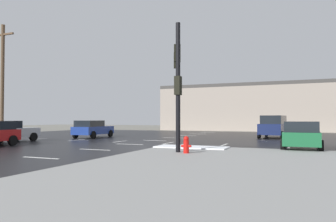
% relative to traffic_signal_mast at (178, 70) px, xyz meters
% --- Properties ---
extents(ground_plane, '(120.00, 120.00, 0.00)m').
position_rel_traffic_signal_mast_xyz_m(ground_plane, '(-4.68, 5.35, -4.28)').
color(ground_plane, slate).
extents(road_asphalt, '(44.00, 44.00, 0.02)m').
position_rel_traffic_signal_mast_xyz_m(road_asphalt, '(-4.68, 5.35, -4.27)').
color(road_asphalt, black).
rests_on(road_asphalt, ground_plane).
extents(snow_strip_curbside, '(4.00, 1.60, 0.06)m').
position_rel_traffic_signal_mast_xyz_m(snow_strip_curbside, '(0.32, 1.35, -4.11)').
color(snow_strip_curbside, white).
rests_on(snow_strip_curbside, sidewalk_corner).
extents(lane_markings, '(36.15, 36.15, 0.01)m').
position_rel_traffic_signal_mast_xyz_m(lane_markings, '(-3.47, 3.97, -4.25)').
color(lane_markings, silver).
rests_on(lane_markings, road_asphalt).
extents(traffic_signal_mast, '(1.95, 4.65, 6.25)m').
position_rel_traffic_signal_mast_xyz_m(traffic_signal_mast, '(0.00, 0.00, 0.00)').
color(traffic_signal_mast, black).
rests_on(traffic_signal_mast, sidewalk_corner).
extents(fire_hydrant, '(0.48, 0.26, 0.79)m').
position_rel_traffic_signal_mast_xyz_m(fire_hydrant, '(0.98, -1.49, -3.74)').
color(fire_hydrant, red).
rests_on(fire_hydrant, sidewalk_corner).
extents(strip_building_background, '(25.15, 8.00, 6.94)m').
position_rel_traffic_signal_mast_xyz_m(strip_building_background, '(-1.37, 33.61, -0.81)').
color(strip_building_background, gray).
rests_on(strip_building_background, ground_plane).
extents(sedan_blue, '(2.26, 4.63, 1.58)m').
position_rel_traffic_signal_mast_xyz_m(sedan_blue, '(-11.60, 8.71, -3.42)').
color(sedan_blue, navy).
rests_on(sedan_blue, road_asphalt).
extents(sedan_green, '(2.14, 4.59, 1.58)m').
position_rel_traffic_signal_mast_xyz_m(sedan_green, '(6.03, 3.52, -3.42)').
color(sedan_green, '#195933').
rests_on(sedan_green, road_asphalt).
extents(suv_navy, '(2.58, 4.98, 2.03)m').
position_rel_traffic_signal_mast_xyz_m(suv_navy, '(3.86, 14.95, -3.19)').
color(suv_navy, '#141E47').
rests_on(suv_navy, road_asphalt).
extents(sedan_silver, '(2.09, 4.57, 1.58)m').
position_rel_traffic_signal_mast_xyz_m(sedan_silver, '(-14.09, 1.55, -3.42)').
color(sedan_silver, '#B7BABF').
rests_on(sedan_silver, road_asphalt).
extents(utility_pole_mid, '(2.20, 0.28, 9.32)m').
position_rel_traffic_signal_mast_xyz_m(utility_pole_mid, '(-16.02, 2.79, 0.60)').
color(utility_pole_mid, brown).
rests_on(utility_pole_mid, ground_plane).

